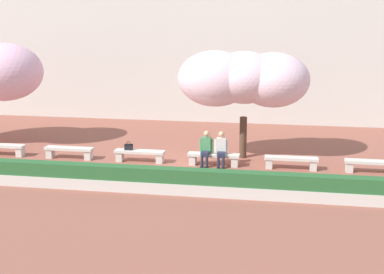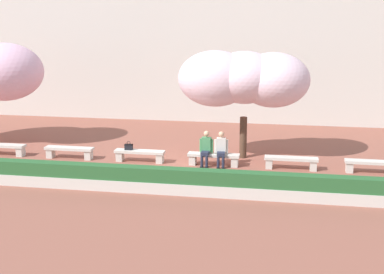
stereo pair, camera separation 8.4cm
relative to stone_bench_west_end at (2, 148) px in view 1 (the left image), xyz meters
The scene contains 13 objects.
ground_plane 7.04m from the stone_bench_west_end, ahead, with size 100.00×100.00×0.00m, color #8E5142.
building_facade 13.30m from the stone_bench_west_end, 55.10° to the left, with size 31.92×4.00×10.82m, color beige.
stone_bench_west_end is the anchor object (origin of this frame).
stone_bench_near_west 2.81m from the stone_bench_west_end, ahead, with size 1.91×0.43×0.45m.
stone_bench_center 5.62m from the stone_bench_west_end, ahead, with size 1.91×0.43×0.45m.
stone_bench_near_east 8.43m from the stone_bench_west_end, ahead, with size 1.91×0.43×0.45m.
stone_bench_east_end 11.25m from the stone_bench_west_end, ahead, with size 1.91×0.43×0.45m.
stone_bench_far_east 14.06m from the stone_bench_west_end, ahead, with size 1.91×0.43×0.45m.
person_seated_left 8.17m from the stone_bench_west_end, ahead, with size 0.51×0.69×1.29m.
person_seated_right 8.73m from the stone_bench_west_end, ahead, with size 0.51×0.70×1.29m.
handbag 5.20m from the stone_bench_west_end, ahead, with size 0.30×0.15×0.34m.
cherry_tree_main 9.94m from the stone_bench_west_end, ahead, with size 4.93×3.05×4.15m.
planter_hedge_foreground 7.77m from the stone_bench_west_end, 25.28° to the right, with size 18.75×0.50×0.80m.
Camera 1 is at (3.87, -18.84, 5.44)m, focal length 50.00 mm.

